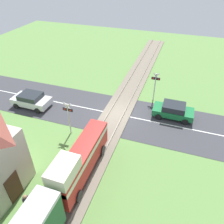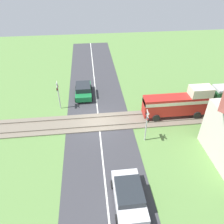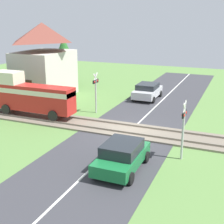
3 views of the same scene
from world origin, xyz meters
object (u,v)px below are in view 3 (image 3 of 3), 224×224
Objects in this scene: crossing_signal_west_approach at (184,123)px; pedestrian_by_station at (12,98)px; station_building at (44,61)px; car_far_side at (147,91)px; car_near_crossing at (122,155)px; crossing_signal_east_approach at (96,88)px.

pedestrian_by_station is at bearing 72.32° from crossing_signal_west_approach.
station_building is at bearing -7.76° from pedestrian_by_station.
car_far_side is at bearing 24.60° from crossing_signal_west_approach.
pedestrian_by_station is (4.91, 15.41, -1.31)m from crossing_signal_west_approach.
car_far_side is 1.22× the size of crossing_signal_west_approach.
car_near_crossing is at bearing -132.94° from station_building.
crossing_signal_east_approach is (5.98, 7.95, 0.00)m from crossing_signal_west_approach.
station_building reaches higher than car_far_side.
pedestrian_by_station is (7.26, 12.88, -0.00)m from car_near_crossing.
station_building reaches higher than pedestrian_by_station.
car_near_crossing is 0.56× the size of station_building.
car_far_side is 10.15m from station_building.
car_near_crossing is 14.78m from pedestrian_by_station.
car_near_crossing is 3.69m from crossing_signal_west_approach.
station_building reaches higher than crossing_signal_west_approach.
car_near_crossing is 2.32× the size of pedestrian_by_station.
car_far_side is 12.15m from pedestrian_by_station.
crossing_signal_east_approach is (8.32, 5.42, 1.30)m from car_near_crossing.
pedestrian_by_station reaches higher than car_near_crossing.
pedestrian_by_station is at bearing 124.67° from car_far_side.
crossing_signal_west_approach reaches higher than car_far_side.
crossing_signal_west_approach is 16.23m from pedestrian_by_station.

